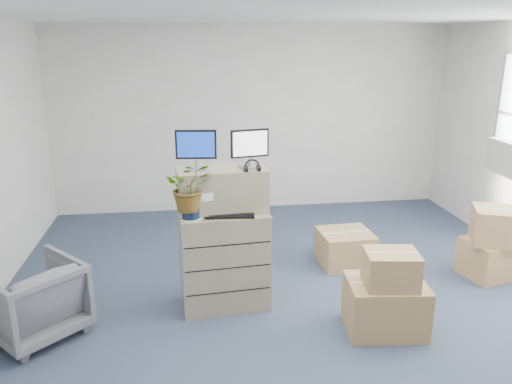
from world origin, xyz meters
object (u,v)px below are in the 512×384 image
monitor_right (250,146)px  keyboard (230,215)px  office_chair (33,296)px  water_bottle (226,198)px  monitor_left (196,148)px  filing_cabinet_lower (224,259)px  potted_plant (190,193)px

monitor_right → keyboard: 0.67m
office_chair → monitor_right: bearing=147.4°
water_bottle → monitor_left: bearing=-171.5°
monitor_left → office_chair: size_ratio=0.50×
monitor_right → keyboard: monitor_right is taller
filing_cabinet_lower → office_chair: filing_cabinet_lower is taller
monitor_right → potted_plant: (-0.58, -0.19, -0.38)m
filing_cabinet_lower → potted_plant: 0.82m
monitor_left → monitor_right: monitor_left is taller
monitor_left → monitor_right: size_ratio=1.03×
monitor_left → monitor_right: (0.50, 0.01, -0.01)m
filing_cabinet_lower → keyboard: 0.52m
monitor_left → monitor_right: bearing=7.6°
filing_cabinet_lower → office_chair: 1.76m
filing_cabinet_lower → water_bottle: (0.03, 0.06, 0.61)m
keyboard → office_chair: keyboard is taller
keyboard → potted_plant: size_ratio=0.98×
monitor_left → keyboard: 0.70m
keyboard → potted_plant: potted_plant is taller
potted_plant → keyboard: bearing=7.0°
filing_cabinet_lower → keyboard: bearing=-70.6°
potted_plant → monitor_left: bearing=67.5°
monitor_right → water_bottle: size_ratio=1.57×
monitor_right → water_bottle: bearing=162.0°
monitor_left → water_bottle: bearing=14.6°
water_bottle → potted_plant: bearing=-147.3°
monitor_right → potted_plant: monitor_right is taller
monitor_right → water_bottle: monitor_right is taller
monitor_left → keyboard: (0.29, -0.14, -0.62)m
monitor_left → water_bottle: (0.27, 0.04, -0.52)m
keyboard → filing_cabinet_lower: bearing=119.6°
keyboard → office_chair: size_ratio=0.61×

